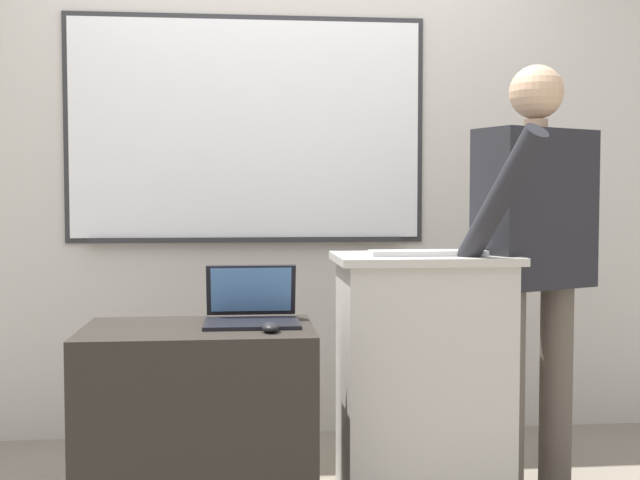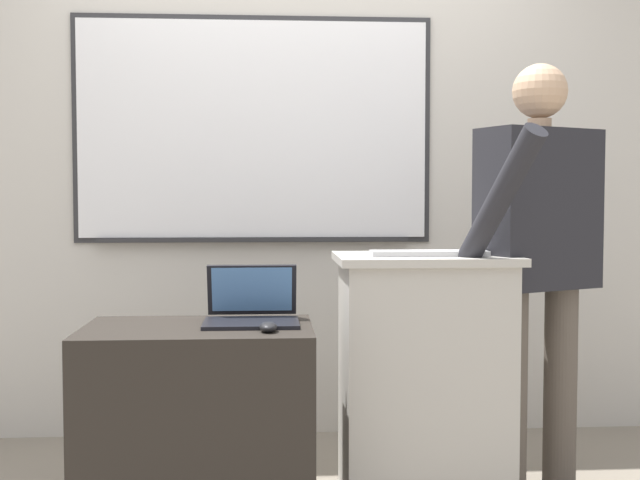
# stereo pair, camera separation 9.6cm
# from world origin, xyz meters

# --- Properties ---
(back_wall) EXTENTS (6.40, 0.17, 2.77)m
(back_wall) POSITION_xyz_m (-0.01, 1.39, 1.39)
(back_wall) COLOR beige
(back_wall) RESTS_ON ground_plane
(lectern_podium) EXTENTS (0.67, 0.48, 0.95)m
(lectern_podium) POSITION_xyz_m (0.47, 0.41, 0.48)
(lectern_podium) COLOR #BCB7AD
(lectern_podium) RESTS_ON ground_plane
(side_desk) EXTENTS (0.81, 0.53, 0.71)m
(side_desk) POSITION_xyz_m (-0.37, 0.25, 0.36)
(side_desk) COLOR #28231E
(side_desk) RESTS_ON ground_plane
(person_presenter) EXTENTS (0.64, 0.69, 1.68)m
(person_presenter) POSITION_xyz_m (0.92, 0.43, 0.98)
(person_presenter) COLOR brown
(person_presenter) RESTS_ON ground_plane
(laptop) EXTENTS (0.34, 0.31, 0.21)m
(laptop) POSITION_xyz_m (-0.18, 0.34, 0.76)
(laptop) COLOR black
(laptop) RESTS_ON side_desk
(wireless_keyboard) EXTENTS (0.43, 0.12, 0.02)m
(wireless_keyboard) POSITION_xyz_m (0.48, 0.35, 0.96)
(wireless_keyboard) COLOR silver
(wireless_keyboard) RESTS_ON lectern_podium
(computer_mouse_by_laptop) EXTENTS (0.06, 0.10, 0.03)m
(computer_mouse_by_laptop) POSITION_xyz_m (-0.12, 0.12, 0.73)
(computer_mouse_by_laptop) COLOR black
(computer_mouse_by_laptop) RESTS_ON side_desk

